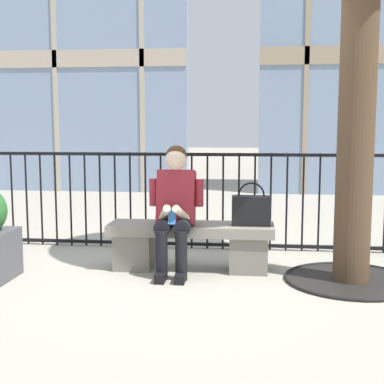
{
  "coord_description": "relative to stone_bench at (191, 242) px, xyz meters",
  "views": [
    {
      "loc": [
        0.55,
        -5.02,
        1.39
      ],
      "look_at": [
        0.0,
        0.1,
        0.75
      ],
      "focal_mm": 49.49,
      "sensor_mm": 36.0,
      "label": 1
    }
  ],
  "objects": [
    {
      "name": "ground_plane",
      "position": [
        0.0,
        0.0,
        -0.27
      ],
      "size": [
        60.0,
        60.0,
        0.0
      ],
      "primitive_type": "plane",
      "color": "#A8A091"
    },
    {
      "name": "stone_bench",
      "position": [
        0.0,
        0.0,
        0.0
      ],
      "size": [
        1.6,
        0.44,
        0.45
      ],
      "color": "gray",
      "rests_on": "ground"
    },
    {
      "name": "seated_person_with_phone",
      "position": [
        -0.14,
        -0.13,
        0.38
      ],
      "size": [
        0.52,
        0.66,
        1.21
      ],
      "color": "black",
      "rests_on": "ground"
    },
    {
      "name": "handbag_on_bench",
      "position": [
        0.58,
        -0.01,
        0.33
      ],
      "size": [
        0.36,
        0.16,
        0.41
      ],
      "color": "black",
      "rests_on": "stone_bench"
    },
    {
      "name": "plaza_railing",
      "position": [
        0.0,
        0.89,
        0.28
      ],
      "size": [
        8.02,
        0.04,
        1.1
      ],
      "color": "black",
      "rests_on": "ground"
    }
  ]
}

